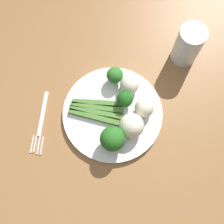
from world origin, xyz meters
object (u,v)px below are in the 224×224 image
(dining_table, at_px, (103,142))
(cauliflower_near_center, at_px, (144,108))
(plate, at_px, (112,114))
(asparagus_bundle, at_px, (95,110))
(cauliflower_front_left, at_px, (129,85))
(broccoli_back, at_px, (112,139))
(cauliflower_near_fork, at_px, (131,124))
(broccoli_front, at_px, (124,99))
(water_glass, at_px, (187,45))
(broccoli_outer_edge, at_px, (114,75))
(fork, at_px, (41,123))

(dining_table, relative_size, cauliflower_near_center, 30.58)
(plate, relative_size, cauliflower_near_center, 5.41)
(asparagus_bundle, xyz_separation_m, cauliflower_front_left, (-0.09, -0.05, 0.02))
(cauliflower_front_left, bearing_deg, broccoli_back, 64.93)
(plate, xyz_separation_m, cauliflower_near_fork, (-0.04, 0.04, 0.04))
(plate, distance_m, asparagus_bundle, 0.04)
(cauliflower_near_fork, bearing_deg, dining_table, 2.80)
(cauliflower_near_center, bearing_deg, broccoli_front, -33.15)
(dining_table, xyz_separation_m, broccoli_front, (-0.07, -0.07, 0.14))
(dining_table, bearing_deg, cauliflower_near_center, -159.54)
(broccoli_back, distance_m, water_glass, 0.31)
(dining_table, height_order, cauliflower_near_fork, cauliflower_near_fork)
(dining_table, bearing_deg, broccoli_front, -133.44)
(plate, xyz_separation_m, cauliflower_near_center, (-0.08, 0.01, 0.03))
(plate, distance_m, water_glass, 0.26)
(broccoli_back, bearing_deg, broccoli_outer_edge, -100.35)
(water_glass, bearing_deg, cauliflower_near_center, 46.48)
(broccoli_back, xyz_separation_m, broccoli_outer_edge, (-0.03, -0.16, -0.01))
(asparagus_bundle, bearing_deg, broccoli_front, 26.28)
(broccoli_outer_edge, bearing_deg, broccoli_front, 102.75)
(broccoli_back, distance_m, fork, 0.20)
(fork, relative_size, water_glass, 1.44)
(fork, bearing_deg, dining_table, 85.52)
(cauliflower_front_left, bearing_deg, asparagus_bundle, 27.81)
(dining_table, distance_m, broccoli_back, 0.15)
(dining_table, xyz_separation_m, broccoli_back, (-0.02, 0.03, 0.15))
(plate, relative_size, broccoli_back, 3.52)
(plate, height_order, water_glass, water_glass)
(asparagus_bundle, relative_size, broccoli_front, 2.86)
(water_glass, bearing_deg, broccoli_outer_edge, 14.37)
(cauliflower_near_center, bearing_deg, cauliflower_front_left, -69.03)
(broccoli_front, xyz_separation_m, cauliflower_near_fork, (-0.00, 0.07, 0.00))
(broccoli_front, bearing_deg, cauliflower_near_center, 146.85)
(plate, height_order, cauliflower_near_fork, cauliflower_near_fork)
(asparagus_bundle, bearing_deg, cauliflower_front_left, 45.92)
(broccoli_back, bearing_deg, cauliflower_near_center, -142.32)
(cauliflower_near_fork, bearing_deg, cauliflower_front_left, -97.27)
(plate, bearing_deg, broccoli_back, 81.53)
(cauliflower_near_center, bearing_deg, cauliflower_near_fork, 43.88)
(broccoli_outer_edge, bearing_deg, broccoli_back, 79.65)
(asparagus_bundle, xyz_separation_m, cauliflower_near_fork, (-0.08, 0.05, 0.02))
(cauliflower_near_fork, relative_size, cauliflower_near_center, 1.28)
(plate, relative_size, broccoli_front, 5.13)
(broccoli_outer_edge, relative_size, water_glass, 0.45)
(plate, xyz_separation_m, broccoli_outer_edge, (-0.02, -0.09, 0.04))
(broccoli_back, height_order, water_glass, water_glass)
(broccoli_outer_edge, distance_m, cauliflower_front_left, 0.04)
(broccoli_back, xyz_separation_m, fork, (0.17, -0.08, -0.05))
(broccoli_back, xyz_separation_m, broccoli_front, (-0.04, -0.10, -0.01))
(cauliflower_front_left, bearing_deg, water_glass, -154.19)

